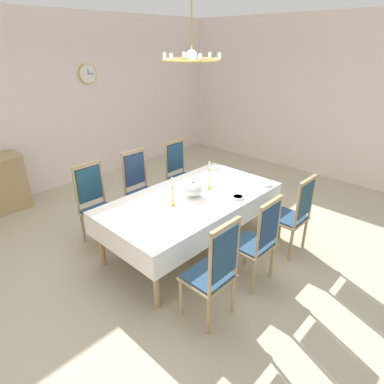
{
  "coord_description": "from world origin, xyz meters",
  "views": [
    {
      "loc": [
        -2.68,
        -2.82,
        2.53
      ],
      "look_at": [
        -0.1,
        -0.36,
        0.87
      ],
      "focal_mm": 30.15,
      "sensor_mm": 36.0,
      "label": 1
    }
  ],
  "objects_px": {
    "chair_north_c": "(180,173)",
    "spoon_secondary": "(269,183)",
    "dining_table": "(192,202)",
    "chandelier": "(192,58)",
    "chair_south_a": "(213,271)",
    "candlestick_west": "(172,194)",
    "chair_south_c": "(293,214)",
    "candlestick_east": "(209,178)",
    "bowl_near_right": "(266,184)",
    "soup_tureen": "(193,189)",
    "bowl_far_left": "(238,197)",
    "chair_north_b": "(141,187)",
    "bowl_near_left": "(214,167)",
    "mounted_clock": "(87,74)",
    "spoon_primary": "(217,166)",
    "chair_north_a": "(96,204)",
    "chair_south_b": "(257,240)"
  },
  "relations": [
    {
      "from": "chair_north_c",
      "to": "spoon_secondary",
      "type": "distance_m",
      "value": 1.54
    },
    {
      "from": "spoon_secondary",
      "to": "dining_table",
      "type": "bearing_deg",
      "value": 162.54
    },
    {
      "from": "chair_north_c",
      "to": "chandelier",
      "type": "bearing_deg",
      "value": 51.85
    },
    {
      "from": "chair_south_a",
      "to": "candlestick_west",
      "type": "relative_size",
      "value": 3.17
    },
    {
      "from": "chair_south_c",
      "to": "candlestick_east",
      "type": "height_order",
      "value": "candlestick_east"
    },
    {
      "from": "chair_south_a",
      "to": "bowl_near_right",
      "type": "distance_m",
      "value": 1.82
    },
    {
      "from": "dining_table",
      "to": "soup_tureen",
      "type": "distance_m",
      "value": 0.17
    },
    {
      "from": "soup_tureen",
      "to": "candlestick_west",
      "type": "bearing_deg",
      "value": 180.0
    },
    {
      "from": "candlestick_east",
      "to": "bowl_far_left",
      "type": "bearing_deg",
      "value": -86.88
    },
    {
      "from": "candlestick_east",
      "to": "dining_table",
      "type": "bearing_deg",
      "value": -180.0
    },
    {
      "from": "chair_north_b",
      "to": "chair_north_c",
      "type": "distance_m",
      "value": 0.83
    },
    {
      "from": "bowl_near_left",
      "to": "mounted_clock",
      "type": "height_order",
      "value": "mounted_clock"
    },
    {
      "from": "chair_north_b",
      "to": "spoon_secondary",
      "type": "bearing_deg",
      "value": 125.9
    },
    {
      "from": "dining_table",
      "to": "chair_north_c",
      "type": "relative_size",
      "value": 2.14
    },
    {
      "from": "chair_south_c",
      "to": "soup_tureen",
      "type": "height_order",
      "value": "chair_south_c"
    },
    {
      "from": "mounted_clock",
      "to": "spoon_secondary",
      "type": "bearing_deg",
      "value": -82.38
    },
    {
      "from": "chair_south_a",
      "to": "chair_north_b",
      "type": "relative_size",
      "value": 1.02
    },
    {
      "from": "spoon_primary",
      "to": "bowl_far_left",
      "type": "bearing_deg",
      "value": -113.34
    },
    {
      "from": "soup_tureen",
      "to": "bowl_near_right",
      "type": "distance_m",
      "value": 1.06
    },
    {
      "from": "bowl_far_left",
      "to": "chair_south_a",
      "type": "bearing_deg",
      "value": -153.99
    },
    {
      "from": "spoon_secondary",
      "to": "mounted_clock",
      "type": "height_order",
      "value": "mounted_clock"
    },
    {
      "from": "chair_north_a",
      "to": "spoon_primary",
      "type": "bearing_deg",
      "value": 163.82
    },
    {
      "from": "chair_north_a",
      "to": "mounted_clock",
      "type": "height_order",
      "value": "mounted_clock"
    },
    {
      "from": "chair_north_c",
      "to": "candlestick_west",
      "type": "bearing_deg",
      "value": 41.9
    },
    {
      "from": "chair_south_a",
      "to": "candlestick_east",
      "type": "distance_m",
      "value": 1.55
    },
    {
      "from": "soup_tureen",
      "to": "chandelier",
      "type": "bearing_deg",
      "value": 180.0
    },
    {
      "from": "candlestick_west",
      "to": "bowl_far_left",
      "type": "height_order",
      "value": "candlestick_west"
    },
    {
      "from": "chair_north_b",
      "to": "chair_south_c",
      "type": "distance_m",
      "value": 2.2
    },
    {
      "from": "chair_south_c",
      "to": "bowl_near_right",
      "type": "distance_m",
      "value": 0.57
    },
    {
      "from": "chair_south_a",
      "to": "soup_tureen",
      "type": "relative_size",
      "value": 4.59
    },
    {
      "from": "chair_north_c",
      "to": "bowl_near_right",
      "type": "distance_m",
      "value": 1.55
    },
    {
      "from": "candlestick_east",
      "to": "mounted_clock",
      "type": "distance_m",
      "value": 3.39
    },
    {
      "from": "chair_south_c",
      "to": "chair_south_b",
      "type": "bearing_deg",
      "value": -179.96
    },
    {
      "from": "chandelier",
      "to": "chair_north_b",
      "type": "bearing_deg",
      "value": 91.7
    },
    {
      "from": "soup_tureen",
      "to": "chandelier",
      "type": "relative_size",
      "value": 0.37
    },
    {
      "from": "chandelier",
      "to": "soup_tureen",
      "type": "bearing_deg",
      "value": 0.0
    },
    {
      "from": "chair_south_c",
      "to": "bowl_near_left",
      "type": "distance_m",
      "value": 1.49
    },
    {
      "from": "chair_north_c",
      "to": "soup_tureen",
      "type": "relative_size",
      "value": 4.43
    },
    {
      "from": "candlestick_east",
      "to": "chandelier",
      "type": "distance_m",
      "value": 1.51
    },
    {
      "from": "chair_north_a",
      "to": "bowl_near_right",
      "type": "distance_m",
      "value": 2.32
    },
    {
      "from": "dining_table",
      "to": "candlestick_east",
      "type": "distance_m",
      "value": 0.41
    },
    {
      "from": "chair_south_b",
      "to": "spoon_secondary",
      "type": "height_order",
      "value": "chair_south_b"
    },
    {
      "from": "chair_north_b",
      "to": "chandelier",
      "type": "xyz_separation_m",
      "value": [
        0.03,
        -1.02,
        1.81
      ]
    },
    {
      "from": "chair_south_a",
      "to": "chair_north_a",
      "type": "xyz_separation_m",
      "value": [
        0.0,
        2.04,
        -0.01
      ]
    },
    {
      "from": "candlestick_east",
      "to": "bowl_near_right",
      "type": "height_order",
      "value": "candlestick_east"
    },
    {
      "from": "candlestick_west",
      "to": "chandelier",
      "type": "xyz_separation_m",
      "value": [
        0.33,
        0.0,
        1.49
      ]
    },
    {
      "from": "candlestick_west",
      "to": "bowl_near_right",
      "type": "relative_size",
      "value": 2.48
    },
    {
      "from": "candlestick_east",
      "to": "candlestick_west",
      "type": "bearing_deg",
      "value": 180.0
    },
    {
      "from": "chair_south_a",
      "to": "mounted_clock",
      "type": "xyz_separation_m",
      "value": [
        1.35,
        4.22,
        1.43
      ]
    },
    {
      "from": "chair_south_c",
      "to": "bowl_near_left",
      "type": "bearing_deg",
      "value": 83.33
    }
  ]
}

